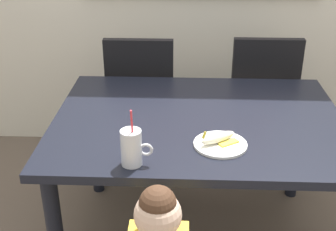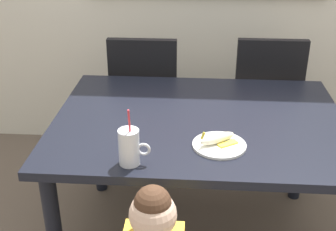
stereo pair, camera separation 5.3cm
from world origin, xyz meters
name	(u,v)px [view 1 (the left image)]	position (x,y,z in m)	size (l,w,h in m)	color
dining_table	(198,135)	(0.00, 0.00, 0.67)	(1.40, 1.05, 0.76)	black
dining_chair_left	(142,96)	(-0.35, 0.73, 0.54)	(0.44, 0.44, 0.96)	black
dining_chair_right	(260,95)	(0.43, 0.78, 0.54)	(0.44, 0.44, 0.96)	black
milk_cup	(132,150)	(-0.27, -0.43, 0.83)	(0.13, 0.08, 0.25)	silver
snack_plate	(220,144)	(0.09, -0.27, 0.76)	(0.23, 0.23, 0.01)	white
peeled_banana	(219,138)	(0.08, -0.25, 0.79)	(0.17, 0.15, 0.07)	#F4EAC6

